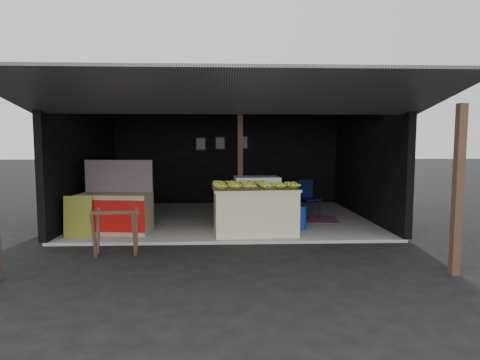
{
  "coord_description": "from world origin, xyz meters",
  "views": [
    {
      "loc": [
        -0.08,
        -7.52,
        1.94
      ],
      "look_at": [
        0.28,
        1.5,
        1.1
      ],
      "focal_mm": 30.0,
      "sensor_mm": 36.0,
      "label": 1
    }
  ],
  "objects_px": {
    "sawhorse": "(116,227)",
    "plastic_chair": "(307,195)",
    "neighbor_stall": "(115,211)",
    "water_barrel": "(299,218)",
    "white_crate": "(257,201)",
    "banana_table": "(255,211)"
  },
  "relations": [
    {
      "from": "white_crate",
      "to": "neighbor_stall",
      "type": "xyz_separation_m",
      "value": [
        -3.03,
        -0.72,
        -0.1
      ]
    },
    {
      "from": "white_crate",
      "to": "sawhorse",
      "type": "distance_m",
      "value": 3.45
    },
    {
      "from": "plastic_chair",
      "to": "sawhorse",
      "type": "bearing_deg",
      "value": -163.83
    },
    {
      "from": "banana_table",
      "to": "plastic_chair",
      "type": "distance_m",
      "value": 2.29
    },
    {
      "from": "white_crate",
      "to": "water_barrel",
      "type": "bearing_deg",
      "value": -33.56
    },
    {
      "from": "banana_table",
      "to": "neighbor_stall",
      "type": "distance_m",
      "value": 2.92
    },
    {
      "from": "sawhorse",
      "to": "water_barrel",
      "type": "bearing_deg",
      "value": 19.57
    },
    {
      "from": "neighbor_stall",
      "to": "plastic_chair",
      "type": "bearing_deg",
      "value": 26.62
    },
    {
      "from": "neighbor_stall",
      "to": "white_crate",
      "type": "bearing_deg",
      "value": 19.9
    },
    {
      "from": "water_barrel",
      "to": "plastic_chair",
      "type": "xyz_separation_m",
      "value": [
        0.48,
        1.39,
        0.32
      ]
    },
    {
      "from": "sawhorse",
      "to": "plastic_chair",
      "type": "xyz_separation_m",
      "value": [
        3.96,
        3.14,
        0.12
      ]
    },
    {
      "from": "neighbor_stall",
      "to": "plastic_chair",
      "type": "distance_m",
      "value": 4.67
    },
    {
      "from": "water_barrel",
      "to": "neighbor_stall",
      "type": "bearing_deg",
      "value": -176.84
    },
    {
      "from": "white_crate",
      "to": "plastic_chair",
      "type": "xyz_separation_m",
      "value": [
        1.35,
        0.88,
        0.0
      ]
    },
    {
      "from": "neighbor_stall",
      "to": "plastic_chair",
      "type": "xyz_separation_m",
      "value": [
        4.39,
        1.6,
        0.1
      ]
    },
    {
      "from": "sawhorse",
      "to": "water_barrel",
      "type": "relative_size",
      "value": 1.68
    },
    {
      "from": "banana_table",
      "to": "plastic_chair",
      "type": "bearing_deg",
      "value": 46.13
    },
    {
      "from": "plastic_chair",
      "to": "white_crate",
      "type": "bearing_deg",
      "value": -169.1
    },
    {
      "from": "sawhorse",
      "to": "plastic_chair",
      "type": "relative_size",
      "value": 0.85
    },
    {
      "from": "white_crate",
      "to": "water_barrel",
      "type": "xyz_separation_m",
      "value": [
        0.87,
        -0.51,
        -0.32
      ]
    },
    {
      "from": "plastic_chair",
      "to": "banana_table",
      "type": "bearing_deg",
      "value": -152.0
    },
    {
      "from": "neighbor_stall",
      "to": "water_barrel",
      "type": "xyz_separation_m",
      "value": [
        3.91,
        0.22,
        -0.22
      ]
    }
  ]
}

